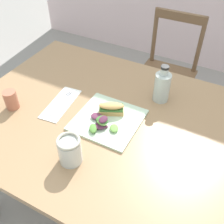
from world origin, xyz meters
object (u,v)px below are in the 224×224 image
Objects in this scene: plate_lunch at (108,120)px; cup_extra_side at (11,100)px; sandwich_half_front at (111,108)px; dining_table at (117,137)px; chair_wooden_far at (166,74)px; mason_jar_iced_tea at (70,151)px; bottle_cold_brew at (162,88)px; fork_on_napkin at (63,101)px.

plate_lunch is 3.08× the size of cup_extra_side.
sandwich_half_front is at bearing 21.66° from cup_extra_side.
plate_lunch is at bearing -83.45° from sandwich_half_front.
chair_wooden_far is at bearing 92.36° from dining_table.
sandwich_half_front is 0.31m from mason_jar_iced_tea.
plate_lunch is 0.46m from cup_extra_side.
bottle_cold_brew reaches higher than chair_wooden_far.
plate_lunch is (-0.04, -0.01, 0.11)m from dining_table.
cup_extra_side is (-0.60, -0.39, -0.02)m from bottle_cold_brew.
chair_wooden_far is 3.06× the size of plate_lunch.
bottle_cold_brew reaches higher than cup_extra_side.
cup_extra_side is (-0.45, -1.04, 0.34)m from chair_wooden_far.
dining_table is at bearing 19.53° from plate_lunch.
sandwich_half_front is at bearing 96.55° from plate_lunch.
cup_extra_side reaches higher than plate_lunch.
chair_wooden_far reaches higher than fork_on_napkin.
chair_wooden_far is 0.76m from bottle_cold_brew.
sandwich_half_front is at bearing 86.97° from mason_jar_iced_tea.
plate_lunch is 2.43× the size of mason_jar_iced_tea.
dining_table is at bearing 0.44° from fork_on_napkin.
bottle_cold_brew is at bearing 30.38° from fork_on_napkin.
dining_table is 7.51× the size of bottle_cold_brew.
dining_table is 5.06× the size of plate_lunch.
sandwich_half_front is at bearing -127.38° from bottle_cold_brew.
bottle_cold_brew is at bearing 64.27° from dining_table.
sandwich_half_front is (-0.01, -0.86, 0.33)m from chair_wooden_far.
mason_jar_iced_tea is at bearing -94.63° from plate_lunch.
dining_table is 12.28× the size of mason_jar_iced_tea.
plate_lunch is at bearing -2.67° from fork_on_napkin.
sandwich_half_front is 1.05× the size of mason_jar_iced_tea.
plate_lunch is 1.48× the size of bottle_cold_brew.
cup_extra_side is at bearing -142.51° from fork_on_napkin.
dining_table is 0.91m from chair_wooden_far.
mason_jar_iced_tea is at bearing -91.22° from chair_wooden_far.
cup_extra_side is (-0.44, -0.13, 0.04)m from plate_lunch.
plate_lunch is at bearing -90.23° from chair_wooden_far.
dining_table is 0.32m from bottle_cold_brew.
sandwich_half_front is (-0.01, 0.04, 0.03)m from plate_lunch.
sandwich_half_front reaches higher than plate_lunch.
plate_lunch is 0.31m from bottle_cold_brew.
bottle_cold_brew is (0.15, -0.65, 0.36)m from chair_wooden_far.
bottle_cold_brew reaches higher than dining_table.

